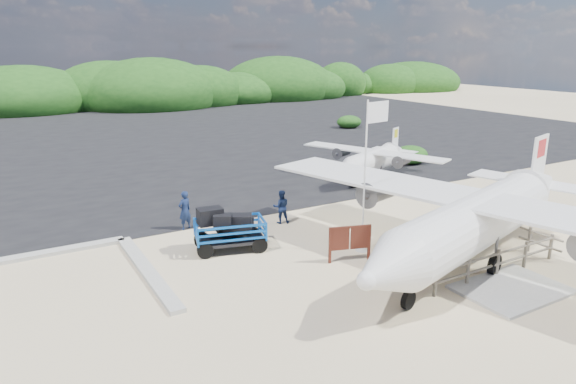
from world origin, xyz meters
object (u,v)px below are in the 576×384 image
Objects in this scene: signboard at (349,261)px; crew_b at (281,207)px; aircraft_large at (349,143)px; flagpole at (362,250)px; crew_a at (185,210)px; baggage_cart at (230,250)px.

crew_b is at bearing 108.08° from signboard.
aircraft_large is (14.85, 19.90, 0.00)m from signboard.
flagpole is at bearing 125.24° from crew_b.
aircraft_large is at bearing 70.61° from signboard.
aircraft_large is (18.96, 13.45, -0.87)m from crew_a.
signboard is at bearing 37.26° from aircraft_large.
aircraft_large reaches higher than signboard.
crew_b is (4.05, -1.38, -0.10)m from crew_a.
aircraft_large is at bearing 57.03° from baggage_cart.
signboard is 24.83m from aircraft_large.
aircraft_large is at bearing -163.97° from crew_a.
crew_b is at bearing 43.07° from baggage_cart.
aircraft_large is at bearing 54.46° from flagpole.
flagpole is at bearing -16.37° from baggage_cart.
flagpole is 0.34× the size of aircraft_large.
signboard is (3.39, -3.27, 0.00)m from baggage_cart.
crew_b is at bearing 104.09° from flagpole.
crew_b is (3.32, 1.80, 0.77)m from baggage_cart.
crew_a is at bearing 139.88° from signboard.
crew_a is at bearing 2.34° from crew_b.
crew_a reaches higher than crew_b.
baggage_cart is at bearing 148.96° from flagpole.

